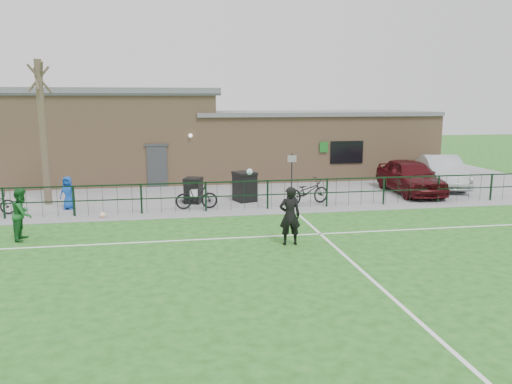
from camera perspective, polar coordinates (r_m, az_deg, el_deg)
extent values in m
plane|color=#1D5719|center=(12.60, 3.96, -10.00)|extent=(90.00, 90.00, 0.00)
cube|color=gray|center=(25.49, -3.28, 0.63)|extent=(34.00, 13.00, 0.02)
cube|color=white|center=(19.95, -1.38, -2.19)|extent=(28.00, 0.10, 0.01)
cube|color=white|center=(16.32, 0.60, -5.12)|extent=(28.00, 0.10, 0.01)
cube|color=white|center=(13.20, 12.54, -9.25)|extent=(0.10, 16.00, 0.01)
cube|color=black|center=(20.02, -1.47, -0.40)|extent=(28.00, 0.10, 1.20)
cylinder|color=#4C3E2E|center=(22.58, -23.15, 6.15)|extent=(0.30, 0.30, 6.00)
cube|color=black|center=(21.50, -7.17, 0.07)|extent=(0.86, 0.92, 1.00)
cube|color=black|center=(21.70, -1.31, 0.51)|extent=(1.03, 1.10, 1.20)
cylinder|color=black|center=(22.55, 4.10, 1.91)|extent=(0.08, 0.08, 2.00)
imported|color=#420B10|center=(24.61, 17.21, 1.73)|extent=(2.08, 4.79, 1.61)
imported|color=#ACAFB4|center=(26.80, 20.43, 2.20)|extent=(2.86, 5.07, 1.58)
imported|color=black|center=(20.31, -6.82, -0.51)|extent=(1.72, 0.52, 1.03)
imported|color=black|center=(21.17, 5.89, 0.06)|extent=(2.20, 1.36, 1.09)
imported|color=#1244AE|center=(21.48, -20.69, -0.10)|extent=(0.75, 0.59, 1.34)
imported|color=black|center=(15.29, 3.89, -2.73)|extent=(0.68, 0.46, 1.82)
sphere|color=white|center=(17.76, -0.75, 2.33)|extent=(0.22, 0.22, 0.22)
imported|color=#195A23|center=(17.47, -25.15, -2.29)|extent=(0.66, 0.83, 1.67)
sphere|color=white|center=(19.65, -17.12, -2.54)|extent=(0.23, 0.23, 0.23)
cube|color=#A27D5B|center=(28.21, -4.02, 5.16)|extent=(24.00, 5.00, 3.50)
cube|color=#A27D5B|center=(28.15, -17.01, 9.51)|extent=(11.52, 5.00, 1.20)
cube|color=#56585D|center=(28.15, -17.09, 10.97)|extent=(12.02, 5.40, 0.28)
cube|color=#56585D|center=(29.11, 6.45, 8.94)|extent=(13.44, 5.30, 0.22)
cube|color=#383A3D|center=(25.64, -11.23, 2.86)|extent=(1.00, 0.08, 2.10)
cube|color=black|center=(27.23, 10.33, 4.50)|extent=(1.80, 0.08, 1.20)
cube|color=#19661E|center=(26.73, 7.76, 5.11)|extent=(0.45, 0.04, 0.55)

